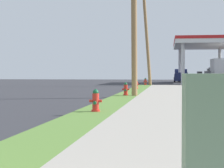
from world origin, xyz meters
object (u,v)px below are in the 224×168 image
(fire_hydrant_fifth, at_px, (145,82))
(truck_silver_at_far_bay, at_px, (214,77))
(utility_cabinet, at_px, (219,168))
(fire_hydrant_fourth, at_px, (136,85))
(fire_hydrant_second, at_px, (96,102))
(truck_navy_on_apron, at_px, (181,76))
(car_tan_by_near_pump, at_px, (215,78))
(truck_black_at_forecourt, at_px, (220,72))
(fire_hydrant_third, at_px, (126,90))
(utility_pole_midground, at_px, (134,4))
(utility_pole_background, at_px, (147,37))

(fire_hydrant_fifth, bearing_deg, truck_silver_at_far_bay, 54.60)
(fire_hydrant_fifth, distance_m, utility_cabinet, 38.43)
(fire_hydrant_fourth, relative_size, utility_cabinet, 0.58)
(fire_hydrant_second, relative_size, truck_navy_on_apron, 0.14)
(fire_hydrant_fifth, distance_m, car_tan_by_near_pump, 17.48)
(fire_hydrant_fourth, xyz_separation_m, utility_cabinet, (2.88, -28.37, 0.27))
(truck_black_at_forecourt, bearing_deg, car_tan_by_near_pump, 88.00)
(fire_hydrant_third, height_order, truck_black_at_forecourt, truck_black_at_forecourt)
(car_tan_by_near_pump, bearing_deg, fire_hydrant_fifth, -120.61)
(utility_pole_midground, bearing_deg, fire_hydrant_fifth, 91.37)
(fire_hydrant_third, distance_m, truck_black_at_forecourt, 28.93)
(utility_cabinet, bearing_deg, fire_hydrant_second, 105.61)
(fire_hydrant_fifth, distance_m, utility_pole_midground, 20.00)
(fire_hydrant_third, bearing_deg, utility_pole_background, 89.52)
(utility_pole_midground, xyz_separation_m, utility_cabinet, (2.27, -18.93, -4.55))
(utility_pole_midground, distance_m, truck_silver_at_far_bay, 32.55)
(fire_hydrant_third, relative_size, utility_pole_background, 0.07)
(car_tan_by_near_pump, bearing_deg, utility_pole_background, -120.26)
(fire_hydrant_fourth, xyz_separation_m, car_tan_by_near_pump, (9.05, 25.01, 0.28))
(fire_hydrant_fourth, distance_m, utility_pole_midground, 10.62)
(fire_hydrant_second, bearing_deg, truck_navy_on_apron, 84.80)
(utility_pole_background, height_order, truck_silver_at_far_bay, utility_pole_background)
(fire_hydrant_second, bearing_deg, truck_silver_at_far_bay, 78.21)
(truck_black_at_forecourt, xyz_separation_m, truck_navy_on_apron, (-4.38, 10.15, -0.57))
(fire_hydrant_fifth, height_order, car_tan_by_near_pump, car_tan_by_near_pump)
(utility_cabinet, distance_m, truck_silver_at_far_bay, 50.51)
(utility_cabinet, distance_m, truck_navy_on_apron, 57.00)
(fire_hydrant_third, height_order, fire_hydrant_fifth, same)
(fire_hydrant_second, height_order, fire_hydrant_fourth, same)
(fire_hydrant_fourth, bearing_deg, utility_pole_midground, -86.30)
(fire_hydrant_second, distance_m, car_tan_by_near_pump, 44.47)
(utility_cabinet, distance_m, truck_black_at_forecourt, 47.21)
(utility_pole_background, distance_m, truck_navy_on_apron, 19.56)
(utility_pole_background, xyz_separation_m, car_tan_by_near_pump, (8.77, 15.03, -4.48))
(truck_silver_at_far_bay, bearing_deg, fire_hydrant_fifth, -125.40)
(utility_pole_background, relative_size, truck_black_at_forecourt, 1.55)
(fire_hydrant_fourth, bearing_deg, fire_hydrant_second, -89.57)
(utility_pole_midground, relative_size, truck_navy_on_apron, 1.87)
(fire_hydrant_fourth, height_order, utility_cabinet, utility_cabinet)
(fire_hydrant_second, distance_m, fire_hydrant_fourth, 18.56)
(fire_hydrant_fourth, distance_m, truck_black_at_forecourt, 20.49)
(truck_black_at_forecourt, distance_m, truck_navy_on_apron, 11.07)
(fire_hydrant_second, relative_size, utility_pole_midground, 0.07)
(fire_hydrant_second, height_order, utility_cabinet, utility_cabinet)
(utility_cabinet, xyz_separation_m, truck_navy_on_apron, (1.55, 56.98, 0.20))
(truck_black_at_forecourt, bearing_deg, truck_navy_on_apron, 113.37)
(fire_hydrant_third, relative_size, truck_navy_on_apron, 0.14)
(fire_hydrant_fourth, relative_size, fire_hydrant_fifth, 1.00)
(fire_hydrant_third, bearing_deg, truck_black_at_forecourt, 72.48)
(truck_black_at_forecourt, bearing_deg, utility_pole_midground, -106.39)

